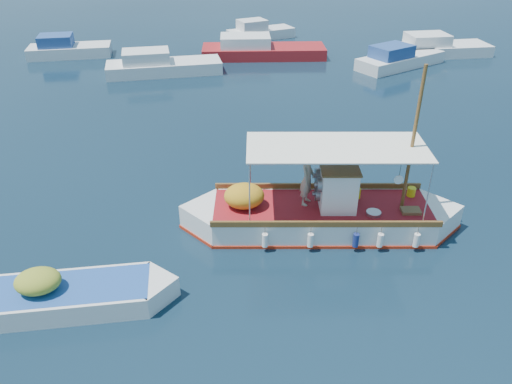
{
  "coord_description": "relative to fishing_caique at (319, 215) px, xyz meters",
  "views": [
    {
      "loc": [
        -2.82,
        -14.47,
        10.04
      ],
      "look_at": [
        -1.56,
        0.0,
        1.55
      ],
      "focal_mm": 35.0,
      "sensor_mm": 36.0,
      "label": 1
    }
  ],
  "objects": [
    {
      "name": "bg_boat_nw",
      "position": [
        -6.98,
        18.98,
        -0.05
      ],
      "size": [
        7.77,
        3.27,
        1.8
      ],
      "rotation": [
        0.0,
        0.0,
        0.12
      ],
      "color": "silver",
      "rests_on": "ground"
    },
    {
      "name": "bg_boat_n",
      "position": [
        0.0,
        22.48,
        -0.05
      ],
      "size": [
        9.12,
        3.24,
        1.8
      ],
      "rotation": [
        0.0,
        0.0,
        -0.05
      ],
      "color": "maroon",
      "rests_on": "ground"
    },
    {
      "name": "bg_boat_ne",
      "position": [
        9.38,
        19.16,
        -0.05
      ],
      "size": [
        6.93,
        5.19,
        1.8
      ],
      "rotation": [
        0.0,
        0.0,
        0.51
      ],
      "color": "silver",
      "rests_on": "ground"
    },
    {
      "name": "bg_boat_e",
      "position": [
        13.28,
        21.91,
        -0.05
      ],
      "size": [
        7.47,
        3.02,
        1.8
      ],
      "rotation": [
        0.0,
        0.0,
        0.06
      ],
      "color": "silver",
      "rests_on": "ground"
    },
    {
      "name": "bg_boat_far_n",
      "position": [
        0.49,
        28.2,
        -0.05
      ],
      "size": [
        5.85,
        3.83,
        1.8
      ],
      "rotation": [
        0.0,
        0.0,
        0.36
      ],
      "color": "silver",
      "rests_on": "ground"
    },
    {
      "name": "dinghy",
      "position": [
        -7.86,
        -3.29,
        -0.23
      ],
      "size": [
        6.14,
        1.96,
        1.5
      ],
      "rotation": [
        0.0,
        0.0,
        0.05
      ],
      "color": "white",
      "rests_on": "ground"
    },
    {
      "name": "bg_boat_far_w",
      "position": [
        -14.24,
        23.96,
        -0.05
      ],
      "size": [
        6.08,
        2.88,
        1.8
      ],
      "rotation": [
        0.0,
        0.0,
        0.1
      ],
      "color": "silver",
      "rests_on": "ground"
    },
    {
      "name": "fishing_caique",
      "position": [
        0.0,
        0.0,
        0.0
      ],
      "size": [
        9.9,
        3.37,
        6.06
      ],
      "rotation": [
        0.0,
        0.0,
        -0.09
      ],
      "color": "white",
      "rests_on": "ground"
    },
    {
      "name": "ground",
      "position": [
        -0.67,
        0.04,
        -0.54
      ],
      "size": [
        160.0,
        160.0,
        0.0
      ],
      "primitive_type": "plane",
      "color": "black",
      "rests_on": "ground"
    }
  ]
}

